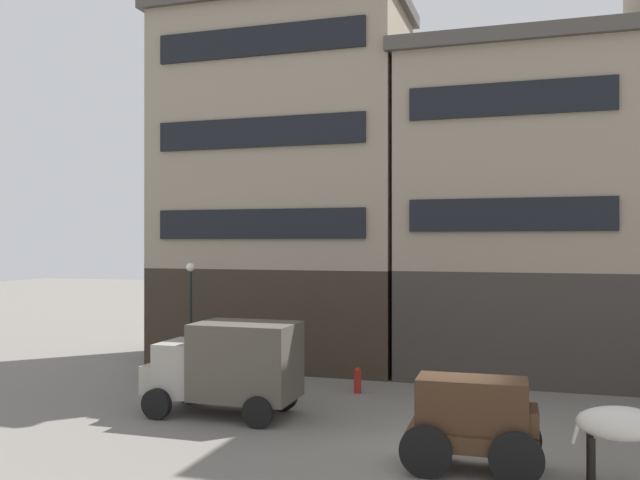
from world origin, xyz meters
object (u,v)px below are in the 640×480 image
(delivery_truck_near, at_px, (227,365))
(fire_hydrant_curbside, at_px, (358,380))
(draft_horse, at_px, (626,423))
(streetlamp_curbside, at_px, (190,303))
(cargo_wagon, at_px, (474,418))

(delivery_truck_near, height_order, fire_hydrant_curbside, delivery_truck_near)
(draft_horse, distance_m, delivery_truck_near, 10.31)
(streetlamp_curbside, distance_m, fire_hydrant_curbside, 6.83)
(cargo_wagon, bearing_deg, draft_horse, 0.02)
(draft_horse, relative_size, delivery_truck_near, 0.54)
(delivery_truck_near, height_order, streetlamp_curbside, streetlamp_curbside)
(cargo_wagon, distance_m, draft_horse, 2.95)
(cargo_wagon, relative_size, fire_hydrant_curbside, 3.54)
(cargo_wagon, distance_m, fire_hydrant_curbside, 7.73)
(cargo_wagon, bearing_deg, delivery_truck_near, 159.25)
(cargo_wagon, height_order, delivery_truck_near, delivery_truck_near)
(delivery_truck_near, distance_m, streetlamp_curbside, 5.91)
(draft_horse, height_order, delivery_truck_near, delivery_truck_near)
(fire_hydrant_curbside, bearing_deg, streetlamp_curbside, 173.49)
(draft_horse, xyz_separation_m, delivery_truck_near, (-9.96, 2.65, 0.15))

